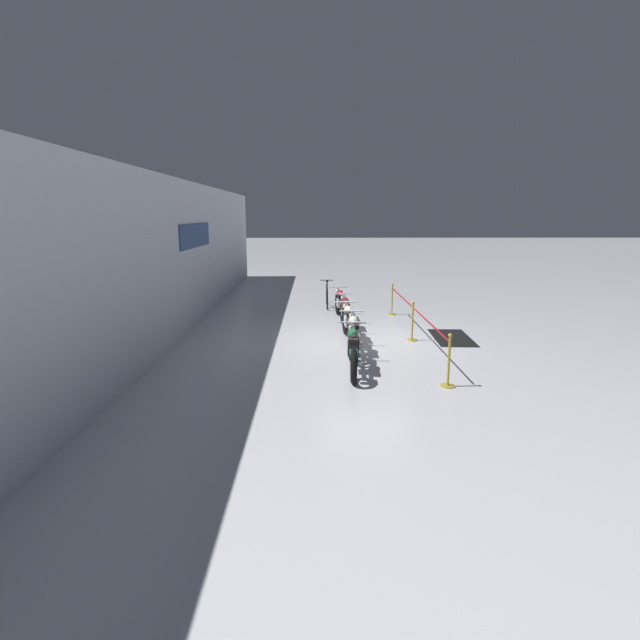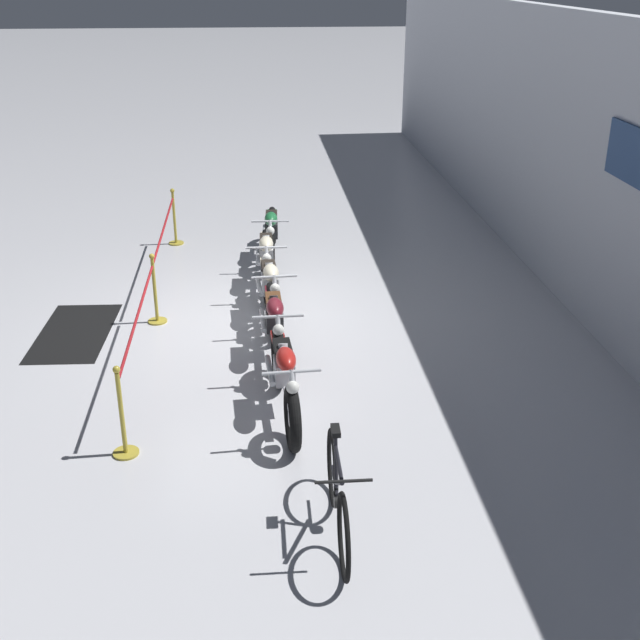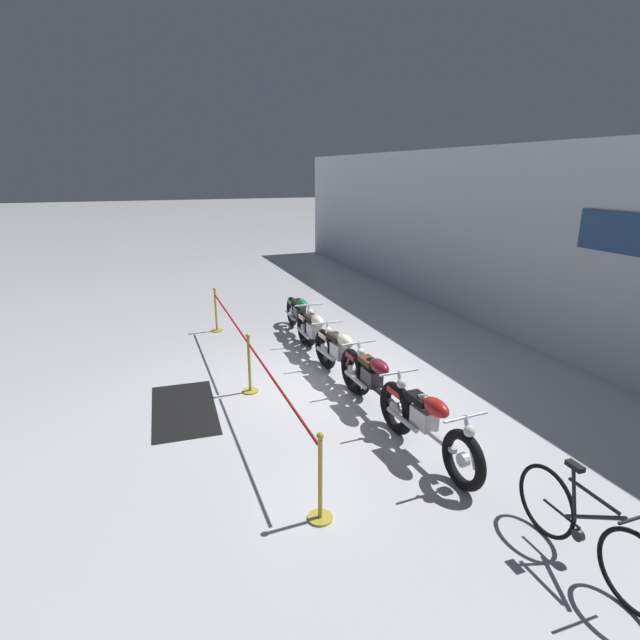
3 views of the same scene
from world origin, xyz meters
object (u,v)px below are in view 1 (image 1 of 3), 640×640
Objects in this scene: bicycle at (327,296)px; motorcycle_maroon_3 at (345,313)px; floor_banner at (452,338)px; motorcycle_cream_1 at (354,335)px; motorcycle_cream_2 at (349,323)px; stanchion_mid_left at (412,327)px; motorcycle_red_4 at (341,305)px; stanchion_far_left at (424,326)px; stanchion_mid_right at (392,304)px; motorcycle_green_0 at (353,350)px.

motorcycle_maroon_3 is at bearing -173.21° from bicycle.
motorcycle_cream_1 is at bearing 122.16° from floor_banner.
motorcycle_cream_1 reaches higher than floor_banner.
motorcycle_cream_2 is at bearing 97.77° from floor_banner.
bicycle is 1.69× the size of stanchion_mid_left.
motorcycle_maroon_3 is 2.18× the size of stanchion_mid_left.
motorcycle_cream_1 is at bearing -178.61° from motorcycle_red_4.
stanchion_mid_left is at bearing -0.00° from stanchion_far_left.
bicycle is 1.69× the size of stanchion_mid_right.
motorcycle_red_4 is 3.84m from floor_banner.
motorcycle_cream_1 is at bearing 161.05° from stanchion_mid_right.
motorcycle_cream_2 is 3.83m from stanchion_mid_right.
bicycle is at bearing 4.29° from motorcycle_cream_1.
floor_banner is (-2.50, -2.88, -0.46)m from motorcycle_red_4.
stanchion_mid_right is (2.15, -1.68, -0.12)m from motorcycle_maroon_3.
bicycle is 6.65m from stanchion_far_left.
bicycle is at bearing 37.26° from floor_banner.
stanchion_mid_right is (4.77, -1.64, -0.11)m from motorcycle_cream_1.
motorcycle_green_0 is 7.63m from bicycle.
stanchion_mid_left is (-0.02, -1.66, -0.11)m from motorcycle_cream_2.
motorcycle_maroon_3 is 1.02× the size of motorcycle_red_4.
stanchion_far_left is at bearing -128.99° from motorcycle_cream_2.
stanchion_mid_right is at bearing -16.07° from motorcycle_green_0.
stanchion_far_left reaches higher than motorcycle_maroon_3.
motorcycle_cream_2 is at bearing 89.26° from stanchion_mid_left.
motorcycle_maroon_3 is at bearing 32.33° from stanchion_far_left.
motorcycle_cream_2 is 2.85m from floor_banner.
motorcycle_cream_2 is 1.21× the size of bicycle.
bicycle reaches higher than motorcycle_maroon_3.
motorcycle_green_0 is 3.18m from stanchion_mid_left.
motorcycle_red_4 is 2.14× the size of stanchion_mid_left.
motorcycle_cream_2 reaches higher than floor_banner.
motorcycle_maroon_3 is 3.14m from stanchion_far_left.
stanchion_far_left reaches higher than bicycle.
stanchion_far_left is at bearing -53.12° from motorcycle_green_0.
motorcycle_maroon_3 is (1.30, 0.02, 0.01)m from motorcycle_cream_2.
stanchion_far_left is at bearing 180.00° from stanchion_mid_left.
stanchion_far_left is (-1.34, -1.66, 0.23)m from motorcycle_cream_2.
motorcycle_green_0 is at bearing 179.74° from motorcycle_red_4.
stanchion_mid_left is at bearing -90.74° from motorcycle_cream_2.
motorcycle_cream_1 is 5.05m from stanchion_mid_right.
motorcycle_cream_2 is 2.03× the size of stanchion_mid_right.
stanchion_far_left is 6.77× the size of stanchion_mid_right.
floor_banner is at bearing -84.84° from motorcycle_cream_2.
floor_banner is at bearing -160.41° from stanchion_mid_right.
stanchion_mid_right is at bearing -25.68° from motorcycle_cream_2.
motorcycle_green_0 is at bearing -177.38° from bicycle.
motorcycle_green_0 is at bearing 126.88° from stanchion_far_left.
stanchion_mid_left reaches higher than bicycle.
stanchion_mid_left is 0.53× the size of floor_banner.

